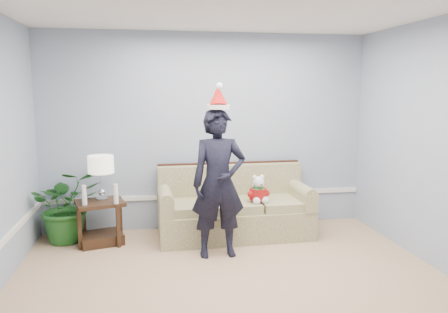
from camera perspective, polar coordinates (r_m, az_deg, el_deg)
name	(u,v)px	position (r m, az deg, el deg)	size (l,w,h in m)	color
room_shell	(247,160)	(3.61, 3.08, -0.50)	(4.54, 5.04, 2.74)	tan
wainscot_trim	(116,229)	(4.89, -13.96, -9.12)	(4.49, 4.99, 0.06)	white
sofa	(234,210)	(5.88, 1.27, -7.05)	(2.00, 0.88, 0.93)	#56642F
side_table	(101,227)	(5.79, -15.79, -8.84)	(0.67, 0.61, 0.55)	#372014
table_lamp	(101,166)	(5.65, -15.78, -1.24)	(0.32, 0.32, 0.57)	silver
candle_pair	(100,195)	(5.52, -15.87, -4.89)	(0.43, 0.06, 0.24)	silver
houseplant	(67,205)	(5.94, -19.83, -6.02)	(0.85, 0.73, 0.94)	#1B541B
man	(219,183)	(5.03, -0.70, -3.54)	(0.63, 0.41, 1.72)	black
santa_hat	(218,98)	(4.93, -0.75, 7.70)	(0.28, 0.31, 0.30)	white
teddy_bear	(258,192)	(5.65, 4.50, -4.69)	(0.25, 0.27, 0.36)	white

